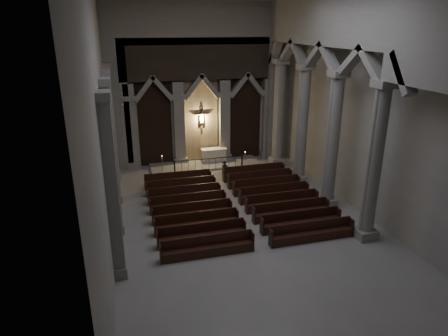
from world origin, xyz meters
name	(u,v)px	position (x,y,z in m)	size (l,w,h in m)	color
room	(251,86)	(0.00, 0.00, 7.60)	(24.00, 24.10, 12.00)	gray
sanctuary_wall	(201,78)	(0.00, 11.54, 6.62)	(14.00, 0.77, 12.00)	gray
right_arcade	(340,75)	(5.50, 1.33, 7.83)	(1.00, 24.00, 12.00)	gray
left_pilasters	(112,150)	(-6.75, 3.50, 3.91)	(0.60, 13.00, 8.03)	gray
sanctuary_step	(205,164)	(0.00, 10.60, 0.07)	(8.50, 2.60, 0.15)	gray
altar	(214,155)	(0.81, 11.10, 0.66)	(1.99, 0.80, 1.01)	beige
altar_rail	(209,162)	(0.00, 9.29, 0.69)	(5.26, 0.09, 1.03)	black
candle_stand_left	(163,169)	(-3.42, 9.72, 0.37)	(0.23, 0.23, 1.36)	#AD8B35
candle_stand_right	(245,165)	(2.70, 8.90, 0.39)	(0.24, 0.24, 1.42)	#AD8B35
pews	(235,204)	(0.00, 2.44, 0.33)	(9.90, 9.43, 1.00)	black
worshipper	(225,170)	(0.74, 7.48, 0.65)	(0.47, 0.31, 1.30)	black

